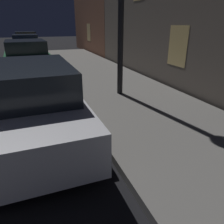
{
  "coord_description": "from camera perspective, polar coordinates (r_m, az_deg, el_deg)",
  "views": [
    {
      "loc": [
        2.97,
        0.01,
        2.1
      ],
      "look_at": [
        3.99,
        2.71,
        0.91
      ],
      "focal_mm": 34.29,
      "sensor_mm": 36.0,
      "label": 1
    }
  ],
  "objects": [
    {
      "name": "car_white",
      "position": [
        4.41,
        -21.13,
        2.68
      ],
      "size": [
        2.04,
        4.25,
        1.43
      ],
      "color": "silver",
      "rests_on": "ground"
    },
    {
      "name": "car_green",
      "position": [
        10.69,
        -21.71,
        13.52
      ],
      "size": [
        2.23,
        4.29,
        1.43
      ],
      "color": "#19592D",
      "rests_on": "ground"
    },
    {
      "name": "car_blue",
      "position": [
        16.28,
        -21.86,
        16.09
      ],
      "size": [
        2.0,
        4.33,
        1.43
      ],
      "color": "navy",
      "rests_on": "ground"
    },
    {
      "name": "car_yellow_cab",
      "position": [
        21.94,
        -21.94,
        17.4
      ],
      "size": [
        2.31,
        4.25,
        1.43
      ],
      "color": "gold",
      "rests_on": "ground"
    }
  ]
}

